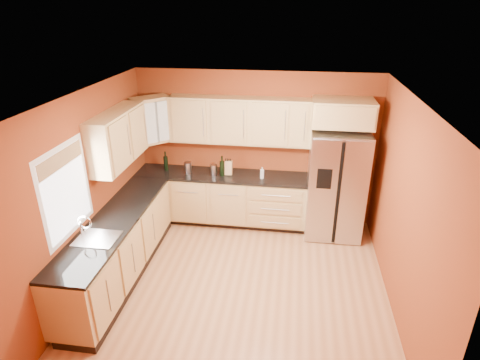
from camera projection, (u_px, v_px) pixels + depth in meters
The scene contains 23 objects.
floor at pixel (239, 285), 5.54m from camera, with size 4.00×4.00×0.00m, color #A96B41.
ceiling at pixel (238, 98), 4.48m from camera, with size 4.00×4.00×0.00m, color silver.
wall_back at pixel (256, 148), 6.82m from camera, with size 4.00×0.04×2.60m, color maroon.
wall_front at pixel (203, 315), 3.21m from camera, with size 4.00×0.04×2.60m, color maroon.
wall_left at pixel (88, 192), 5.27m from camera, with size 0.04×4.00×2.60m, color maroon.
wall_right at pixel (405, 213), 4.75m from camera, with size 0.04×4.00×2.60m, color maroon.
base_cabinets_back at pixel (222, 199), 6.97m from camera, with size 2.90×0.60×0.88m, color tan.
base_cabinets_left at pixel (118, 249), 5.58m from camera, with size 0.60×2.80×0.88m, color tan.
countertop_back at pixel (221, 175), 6.77m from camera, with size 2.90×0.62×0.04m, color black.
countertop_left at pixel (115, 220), 5.39m from camera, with size 0.62×2.80×0.04m, color black.
upper_cabinets_back at pixel (240, 121), 6.49m from camera, with size 2.30×0.33×0.75m, color tan.
upper_cabinets_left at pixel (118, 137), 5.69m from camera, with size 0.33×1.35×0.75m, color tan.
corner_upper_cabinet at pixel (152, 120), 6.52m from camera, with size 0.62×0.33×0.75m, color tan.
over_fridge_cabinet at pixel (343, 113), 6.07m from camera, with size 0.92×0.60×0.40m, color tan.
refrigerator at pixel (336, 184), 6.47m from camera, with size 0.90×0.75×1.78m, color #BDBCC2.
window at pixel (66, 191), 4.71m from camera, with size 0.03×0.90×1.00m, color white.
sink_faucet at pixel (95, 228), 4.87m from camera, with size 0.50×0.42×0.30m, color white, non-canonical shape.
canister_left at pixel (188, 168), 6.78m from camera, with size 0.12×0.12×0.19m, color #BDBCC2.
canister_right at pixel (214, 170), 6.71m from camera, with size 0.11×0.11×0.18m, color #BDBCC2.
wine_bottle_a at pixel (166, 161), 6.88m from camera, with size 0.07×0.07×0.33m, color black, non-canonical shape.
wine_bottle_b at pixel (222, 166), 6.64m from camera, with size 0.08×0.08×0.35m, color black, non-canonical shape.
knife_block at pixel (229, 168), 6.72m from camera, with size 0.12×0.11×0.24m, color tan.
soap_dispenser at pixel (262, 173), 6.57m from camera, with size 0.07×0.07×0.19m, color silver.
Camera 1 is at (0.65, -4.41, 3.60)m, focal length 30.00 mm.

